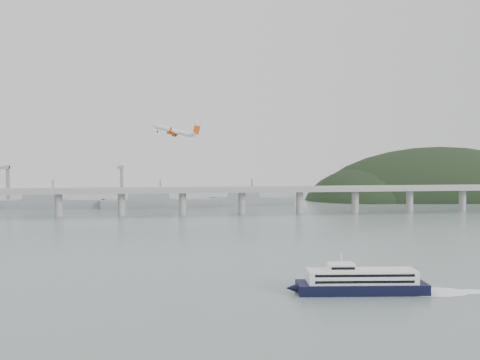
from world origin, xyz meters
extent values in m
plane|color=slate|center=(0.00, 0.00, 0.00)|extent=(900.00, 900.00, 0.00)
cube|color=#959592|center=(0.00, 200.00, 20.00)|extent=(800.00, 22.00, 2.20)
cube|color=#959592|center=(0.00, 189.50, 22.00)|extent=(800.00, 0.60, 1.80)
cube|color=#959592|center=(0.00, 210.50, 22.00)|extent=(800.00, 0.60, 1.80)
cylinder|color=#959592|center=(-130.00, 200.00, 9.50)|extent=(6.00, 6.00, 21.00)
cylinder|color=#959592|center=(-80.00, 200.00, 9.50)|extent=(6.00, 6.00, 21.00)
cylinder|color=#959592|center=(-30.00, 200.00, 9.50)|extent=(6.00, 6.00, 21.00)
cylinder|color=#959592|center=(20.00, 200.00, 9.50)|extent=(6.00, 6.00, 21.00)
cylinder|color=#959592|center=(70.00, 200.00, 9.50)|extent=(6.00, 6.00, 21.00)
cylinder|color=#959592|center=(120.00, 200.00, 9.50)|extent=(6.00, 6.00, 21.00)
cylinder|color=#959592|center=(170.00, 200.00, 9.50)|extent=(6.00, 6.00, 21.00)
cylinder|color=#959592|center=(220.00, 200.00, 9.50)|extent=(6.00, 6.00, 21.00)
ellipsoid|color=black|center=(270.00, 330.00, -18.00)|extent=(320.00, 150.00, 156.00)
ellipsoid|color=black|center=(175.00, 320.00, -12.00)|extent=(140.00, 110.00, 96.00)
cube|color=gray|center=(-150.00, 270.00, 4.00)|extent=(95.67, 20.15, 8.00)
cube|color=gray|center=(-159.50, 270.00, 12.00)|extent=(33.90, 15.02, 8.00)
cylinder|color=gray|center=(-150.00, 270.00, 20.00)|extent=(1.60, 1.60, 14.00)
cube|color=gray|center=(-50.00, 265.00, 4.00)|extent=(110.55, 21.43, 8.00)
cube|color=gray|center=(-61.00, 265.00, 12.00)|extent=(39.01, 16.73, 8.00)
cylinder|color=gray|center=(-50.00, 265.00, 20.00)|extent=(1.60, 1.60, 14.00)
cube|color=gray|center=(40.00, 275.00, 4.00)|extent=(85.00, 13.60, 8.00)
cube|color=gray|center=(31.50, 275.00, 12.00)|extent=(29.75, 11.90, 8.00)
cylinder|color=gray|center=(40.00, 275.00, 20.00)|extent=(1.60, 1.60, 14.00)
cube|color=gray|center=(-200.00, 300.00, 20.00)|extent=(3.00, 3.00, 40.00)
cube|color=gray|center=(-200.00, 290.00, 38.00)|extent=(3.00, 28.00, 3.00)
cube|color=gray|center=(-90.00, 300.00, 20.00)|extent=(3.00, 3.00, 40.00)
cube|color=gray|center=(-90.00, 290.00, 38.00)|extent=(3.00, 28.00, 3.00)
cube|color=black|center=(30.87, -50.59, 1.87)|extent=(47.53, 15.65, 3.73)
cone|color=black|center=(5.79, -48.15, 1.87)|extent=(5.00, 4.17, 3.73)
cube|color=white|center=(30.87, -50.59, 6.07)|extent=(39.91, 13.07, 4.67)
cube|color=black|center=(30.41, -55.28, 7.28)|extent=(35.31, 3.57, 0.93)
cube|color=black|center=(30.41, -55.28, 5.04)|extent=(35.31, 3.57, 0.93)
cube|color=black|center=(31.32, -45.90, 7.28)|extent=(35.31, 3.57, 0.93)
cube|color=black|center=(31.32, -45.90, 5.04)|extent=(35.31, 3.57, 0.93)
cube|color=white|center=(23.44, -49.87, 9.61)|extent=(9.92, 7.40, 2.43)
cube|color=black|center=(23.12, -53.16, 9.61)|extent=(8.37, 0.92, 0.93)
cylinder|color=white|center=(23.44, -49.87, 12.60)|extent=(0.51, 0.51, 3.73)
ellipsoid|color=white|center=(56.88, -53.11, 0.05)|extent=(28.05, 15.97, 0.19)
ellipsoid|color=white|center=(69.88, -54.37, 0.05)|extent=(20.71, 8.63, 0.19)
cylinder|color=silver|center=(-36.54, 102.93, 65.56)|extent=(23.97, 11.49, 9.01)
cone|color=silver|center=(-49.44, 106.99, 68.95)|extent=(4.99, 4.36, 3.93)
cone|color=silver|center=(-23.13, 98.72, 62.48)|extent=(5.61, 4.32, 4.14)
cube|color=silver|center=(-35.95, 102.69, 64.50)|extent=(12.64, 29.61, 2.86)
cube|color=silver|center=(-23.79, 98.96, 63.28)|extent=(5.65, 10.82, 1.42)
cube|color=#EA4C0F|center=(-22.27, 98.64, 65.86)|extent=(5.12, 1.57, 6.46)
cylinder|color=#EA4C0F|center=(-36.08, 107.68, 63.39)|extent=(4.49, 3.27, 2.86)
cylinder|color=black|center=(-37.77, 108.22, 63.84)|extent=(1.36, 2.10, 2.02)
cube|color=silver|center=(-35.86, 107.66, 64.24)|extent=(2.34, 0.87, 1.55)
cylinder|color=#EA4C0F|center=(-38.84, 98.52, 63.88)|extent=(4.49, 3.27, 2.86)
cylinder|color=black|center=(-40.53, 99.05, 64.33)|extent=(1.36, 2.10, 2.02)
cube|color=silver|center=(-38.63, 98.50, 64.73)|extent=(2.34, 0.87, 1.55)
cylinder|color=black|center=(-35.68, 104.90, 62.87)|extent=(0.90, 0.44, 2.12)
cylinder|color=black|center=(-35.92, 104.92, 61.94)|extent=(1.22, 0.64, 1.18)
cylinder|color=black|center=(-36.99, 100.56, 63.10)|extent=(0.90, 0.44, 2.12)
cylinder|color=black|center=(-37.23, 100.58, 62.17)|extent=(1.22, 0.64, 1.18)
cylinder|color=black|center=(-46.82, 106.03, 65.74)|extent=(0.90, 0.44, 2.12)
cylinder|color=black|center=(-47.05, 106.05, 64.81)|extent=(1.22, 0.64, 1.18)
cube|color=#EA4C0F|center=(-29.81, 116.32, 64.34)|extent=(1.86, 0.62, 2.37)
cube|color=#EA4C0F|center=(-38.35, 88.00, 65.84)|extent=(1.86, 0.62, 2.37)
camera|label=1|loc=(-35.68, -225.05, 49.61)|focal=38.00mm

